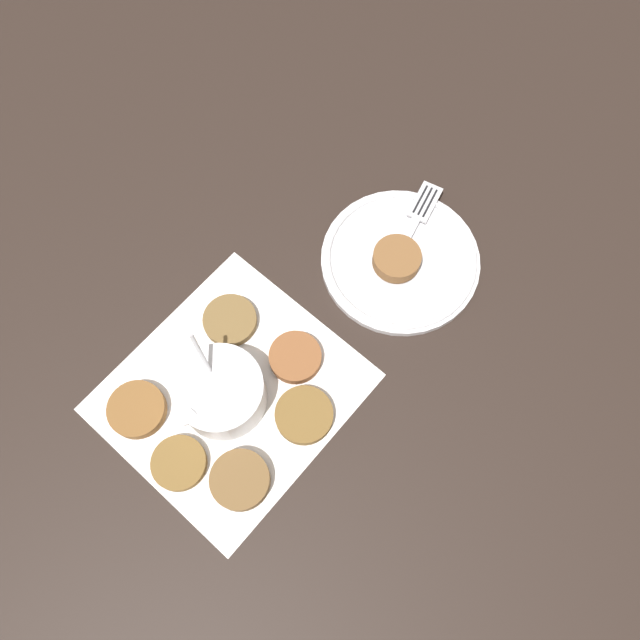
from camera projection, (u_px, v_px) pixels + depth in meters
ground_plane at (238, 385)px, 0.77m from camera, size 4.00×4.00×0.00m
napkin at (233, 394)px, 0.77m from camera, size 0.29×0.26×0.00m
sauce_bowl at (221, 393)px, 0.74m from camera, size 0.11×0.11×0.11m
fritter_0 at (230, 320)px, 0.79m from camera, size 0.07×0.07×0.01m
fritter_1 at (295, 357)px, 0.77m from camera, size 0.07×0.07×0.02m
fritter_2 at (137, 410)px, 0.75m from camera, size 0.07×0.07×0.02m
fritter_3 at (240, 480)px, 0.72m from camera, size 0.07×0.07×0.02m
fritter_4 at (304, 415)px, 0.75m from camera, size 0.07×0.07×0.01m
fritter_5 at (179, 463)px, 0.73m from camera, size 0.06×0.06×0.01m
serving_plate at (400, 260)px, 0.82m from camera, size 0.21×0.21×0.02m
fritter_on_plate at (397, 259)px, 0.81m from camera, size 0.06×0.06×0.02m
fork at (416, 220)px, 0.83m from camera, size 0.16×0.06×0.00m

